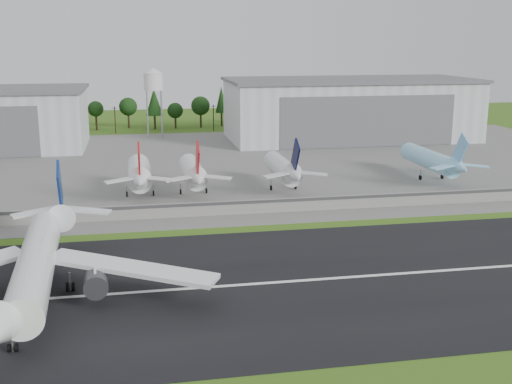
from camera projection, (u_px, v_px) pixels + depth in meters
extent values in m
plane|color=#345C15|center=(232.00, 311.00, 99.10)|extent=(600.00, 600.00, 0.00)
cube|color=black|center=(223.00, 286.00, 108.64)|extent=(320.00, 60.00, 0.10)
cube|color=white|center=(223.00, 286.00, 108.63)|extent=(220.00, 1.00, 0.02)
cube|color=slate|center=(178.00, 165.00, 213.77)|extent=(320.00, 150.00, 0.10)
cube|color=gray|center=(197.00, 209.00, 151.25)|extent=(240.00, 0.50, 3.50)
cube|color=#38383A|center=(197.00, 205.00, 150.68)|extent=(240.00, 0.12, 0.70)
cube|color=silver|center=(350.00, 110.00, 267.62)|extent=(100.00, 45.00, 24.00)
cube|color=#595B60|center=(351.00, 80.00, 264.70)|extent=(102.00, 47.00, 1.20)
cube|color=#595B60|center=(369.00, 122.00, 246.42)|extent=(70.00, 0.30, 19.68)
cylinder|color=#99999E|center=(148.00, 115.00, 269.26)|extent=(0.50, 0.50, 20.00)
cylinder|color=#99999E|center=(161.00, 113.00, 276.08)|extent=(0.50, 0.50, 20.00)
cylinder|color=silver|center=(153.00, 82.00, 269.54)|extent=(8.00, 8.00, 7.00)
cone|color=silver|center=(153.00, 70.00, 268.45)|extent=(8.40, 8.40, 2.40)
cylinder|color=white|center=(36.00, 263.00, 101.79)|extent=(8.19, 44.25, 5.80)
cone|color=white|center=(62.00, 213.00, 127.06)|extent=(5.99, 9.29, 5.51)
cube|color=navy|center=(60.00, 187.00, 125.35)|extent=(1.02, 9.55, 11.13)
cube|color=white|center=(132.00, 268.00, 101.99)|extent=(27.70, 16.76, 2.65)
cylinder|color=#333338|center=(96.00, 283.00, 100.20)|extent=(4.09, 5.70, 3.80)
cube|color=white|center=(88.00, 210.00, 127.13)|extent=(9.52, 5.40, 0.98)
cube|color=white|center=(35.00, 212.00, 125.84)|extent=(9.55, 6.23, 0.98)
cube|color=#99999E|center=(33.00, 300.00, 98.98)|extent=(11.62, 30.50, 3.20)
cylinder|color=black|center=(14.00, 289.00, 105.34)|extent=(0.48, 1.52, 1.50)
cylinder|color=white|center=(139.00, 173.00, 171.81)|extent=(6.11, 24.00, 6.11)
cone|color=white|center=(140.00, 181.00, 156.77)|extent=(5.81, 7.00, 5.81)
cube|color=#B50D11|center=(139.00, 162.00, 156.13)|extent=(0.45, 8.59, 10.02)
cylinder|color=#99999E|center=(127.00, 191.00, 170.32)|extent=(0.32, 0.32, 3.00)
cylinder|color=#99999E|center=(153.00, 190.00, 171.59)|extent=(0.32, 0.32, 3.00)
cylinder|color=black|center=(127.00, 194.00, 170.48)|extent=(0.40, 1.40, 1.40)
cylinder|color=white|center=(192.00, 171.00, 174.45)|extent=(5.70, 24.00, 5.70)
cone|color=white|center=(198.00, 180.00, 159.40)|extent=(5.42, 7.00, 5.42)
cube|color=#B80E16|center=(197.00, 160.00, 158.77)|extent=(0.45, 8.59, 10.02)
cylinder|color=#99999E|center=(181.00, 189.00, 172.91)|extent=(0.32, 0.32, 3.00)
cylinder|color=#99999E|center=(206.00, 188.00, 174.18)|extent=(0.32, 0.32, 3.00)
cylinder|color=black|center=(181.00, 192.00, 173.07)|extent=(0.40, 1.40, 1.40)
cylinder|color=silver|center=(282.00, 168.00, 178.99)|extent=(5.66, 24.00, 5.66)
cone|color=silver|center=(295.00, 176.00, 163.94)|extent=(5.38, 7.00, 5.38)
cube|color=black|center=(295.00, 157.00, 163.31)|extent=(0.45, 8.59, 10.02)
cylinder|color=#99999E|center=(271.00, 185.00, 177.45)|extent=(0.32, 0.32, 3.00)
cylinder|color=#99999E|center=(296.00, 184.00, 178.72)|extent=(0.32, 0.32, 3.00)
cylinder|color=black|center=(271.00, 188.00, 177.61)|extent=(0.40, 1.40, 1.40)
cylinder|color=#91D7FB|center=(429.00, 159.00, 192.23)|extent=(5.60, 30.00, 5.60)
cone|color=#91D7FB|center=(460.00, 168.00, 174.32)|extent=(5.32, 7.00, 5.32)
cube|color=#75B4EF|center=(460.00, 150.00, 173.69)|extent=(0.45, 8.59, 10.02)
cylinder|color=#99999E|center=(420.00, 175.00, 190.68)|extent=(0.32, 0.32, 3.00)
cylinder|color=#99999E|center=(442.00, 174.00, 191.95)|extent=(0.32, 0.32, 3.00)
cylinder|color=black|center=(420.00, 178.00, 190.84)|extent=(0.40, 1.40, 1.40)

